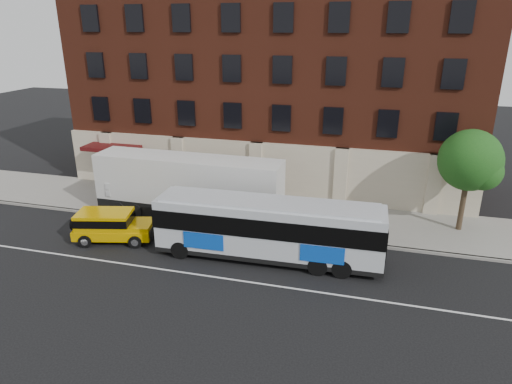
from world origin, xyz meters
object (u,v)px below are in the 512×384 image
(street_tree, at_px, (471,163))
(city_bus, at_px, (268,227))
(shipping_container, at_px, (189,188))
(sign_pole, at_px, (109,195))
(yellow_suv, at_px, (110,224))

(street_tree, bearing_deg, city_bus, -148.94)
(city_bus, distance_m, shipping_container, 7.58)
(shipping_container, bearing_deg, sign_pole, -167.54)
(city_bus, xyz_separation_m, shipping_container, (-6.34, 4.15, 0.18))
(street_tree, distance_m, yellow_suv, 21.28)
(city_bus, bearing_deg, sign_pole, 165.37)
(city_bus, height_order, shipping_container, shipping_container)
(shipping_container, bearing_deg, city_bus, -33.21)
(sign_pole, distance_m, yellow_suv, 3.97)
(sign_pole, xyz_separation_m, street_tree, (22.04, 3.34, 2.96))
(sign_pole, xyz_separation_m, shipping_container, (5.17, 1.14, 0.56))
(sign_pole, distance_m, street_tree, 22.49)
(sign_pole, bearing_deg, street_tree, 8.61)
(street_tree, bearing_deg, yellow_suv, -161.49)
(street_tree, xyz_separation_m, city_bus, (-10.53, -6.34, -2.57))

